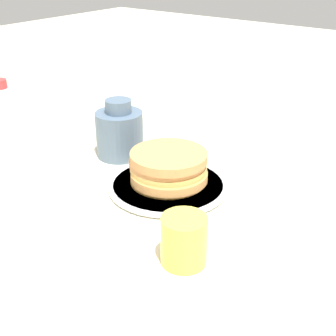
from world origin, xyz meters
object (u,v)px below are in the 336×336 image
Objects in this scene: plate at (168,186)px; juice_glass at (184,240)px; pancake_stack at (168,168)px; cream_jug at (120,132)px; water_bottle_near at (5,128)px.

plate is 3.02× the size of juice_glass.
cream_jug reaches higher than pancake_stack.
water_bottle_near is (-0.20, 0.15, 0.04)m from cream_jug.
water_bottle_near is at bearing 111.56° from plate.
juice_glass is 0.40× the size of water_bottle_near.
cream_jug reaches higher than plate.
cream_jug is (0.24, 0.35, 0.02)m from juice_glass.
pancake_stack reaches higher than juice_glass.
pancake_stack reaches higher than plate.
water_bottle_near is (0.04, 0.50, 0.05)m from juice_glass.
cream_jug is at bearing 71.48° from pancake_stack.
juice_glass is at bearing -136.88° from plate.
juice_glass reaches higher than plate.
plate is 1.46× the size of pancake_stack.
plate is at bearing -108.50° from cream_jug.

